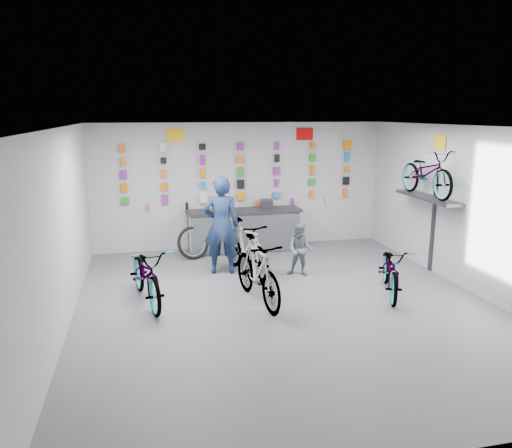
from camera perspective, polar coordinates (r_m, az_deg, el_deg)
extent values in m
plane|color=#4E4D52|center=(8.66, 3.40, -9.25)|extent=(8.00, 8.00, 0.00)
plane|color=white|center=(8.04, 3.68, 11.01)|extent=(8.00, 8.00, 0.00)
plane|color=silver|center=(12.05, -1.82, 4.39)|extent=(7.00, 0.00, 7.00)
plane|color=silver|center=(4.68, 17.61, -9.58)|extent=(7.00, 0.00, 7.00)
plane|color=silver|center=(7.99, -21.33, -0.70)|extent=(0.00, 8.00, 8.00)
plane|color=silver|center=(9.78, 23.62, 1.42)|extent=(0.00, 8.00, 8.00)
cube|color=black|center=(11.81, -1.37, -0.96)|extent=(2.60, 0.60, 0.90)
cube|color=silver|center=(11.52, -1.07, -1.16)|extent=(2.60, 0.02, 0.90)
cube|color=silver|center=(11.34, -7.52, -1.49)|extent=(0.04, 0.04, 0.96)
cube|color=silver|center=(11.85, 5.09, -0.82)|extent=(0.04, 0.04, 0.96)
cube|color=black|center=(11.70, -1.38, 1.52)|extent=(2.70, 0.66, 0.06)
cube|color=#2E7F20|center=(11.81, -14.73, 2.59)|extent=(0.17, 0.06, 0.16)
cube|color=#832086|center=(11.81, -10.36, 2.80)|extent=(0.15, 0.06, 0.21)
cube|color=silver|center=(11.88, -6.02, 2.99)|extent=(0.18, 0.06, 0.24)
cube|color=orange|center=(12.02, -1.75, 3.16)|extent=(0.18, 0.06, 0.18)
cube|color=teal|center=(12.22, 2.40, 3.32)|extent=(0.18, 0.06, 0.14)
cube|color=orange|center=(12.49, 6.39, 3.45)|extent=(0.11, 0.06, 0.16)
cube|color=orange|center=(12.81, 10.21, 3.56)|extent=(0.10, 0.06, 0.23)
cube|color=#DA6107|center=(11.76, -14.81, 4.02)|extent=(0.14, 0.06, 0.19)
cube|color=#DA6107|center=(11.77, -10.42, 4.24)|extent=(0.16, 0.06, 0.17)
cube|color=teal|center=(11.84, -6.05, 4.42)|extent=(0.12, 0.06, 0.16)
cube|color=black|center=(11.97, -1.76, 4.58)|extent=(0.17, 0.06, 0.22)
cube|color=#832086|center=(12.18, 2.41, 4.71)|extent=(0.09, 0.06, 0.19)
cube|color=#2E7F20|center=(12.44, 6.43, 4.81)|extent=(0.17, 0.06, 0.15)
cube|color=black|center=(12.77, 10.26, 4.89)|extent=(0.17, 0.06, 0.20)
cube|color=#832086|center=(11.73, -14.89, 5.47)|extent=(0.15, 0.06, 0.20)
cube|color=orange|center=(11.73, -10.48, 5.69)|extent=(0.15, 0.06, 0.16)
cube|color=orange|center=(11.80, -6.09, 5.87)|extent=(0.11, 0.06, 0.22)
cube|color=#2E7F20|center=(11.94, -1.77, 6.01)|extent=(0.13, 0.06, 0.22)
cube|color=#832086|center=(12.14, 2.42, 6.11)|extent=(0.15, 0.06, 0.19)
cube|color=#DA6107|center=(12.41, 6.46, 6.18)|extent=(0.09, 0.06, 0.23)
cube|color=orange|center=(12.73, 10.31, 6.22)|extent=(0.12, 0.06, 0.14)
cube|color=orange|center=(11.69, -14.97, 6.93)|extent=(0.09, 0.06, 0.19)
cube|color=black|center=(11.70, -10.53, 7.15)|extent=(0.13, 0.06, 0.14)
cube|color=#832086|center=(11.77, -6.12, 7.32)|extent=(0.11, 0.06, 0.22)
cube|color=orange|center=(11.91, -1.78, 7.44)|extent=(0.17, 0.06, 0.16)
cube|color=black|center=(12.11, 2.44, 7.52)|extent=(0.11, 0.06, 0.19)
cube|color=#2E7F20|center=(12.38, 6.50, 7.56)|extent=(0.14, 0.06, 0.18)
cube|color=teal|center=(12.70, 10.37, 7.57)|extent=(0.13, 0.06, 0.23)
cube|color=orange|center=(11.67, -15.06, 8.40)|extent=(0.14, 0.06, 0.18)
cube|color=silver|center=(11.67, -10.59, 8.61)|extent=(0.14, 0.06, 0.20)
cube|color=black|center=(11.74, -6.15, 8.77)|extent=(0.15, 0.06, 0.15)
cube|color=#832086|center=(11.88, -1.79, 8.88)|extent=(0.14, 0.06, 0.19)
cube|color=#832086|center=(12.09, 2.45, 8.94)|extent=(0.09, 0.06, 0.19)
cube|color=#DA6107|center=(12.35, 6.53, 8.95)|extent=(0.13, 0.06, 0.15)
cube|color=orange|center=(12.68, 10.42, 8.92)|extent=(0.18, 0.06, 0.23)
cylinder|color=orange|center=(11.81, -12.26, 1.88)|extent=(0.07, 0.07, 0.16)
cylinder|color=black|center=(11.85, -7.91, 2.08)|extent=(0.07, 0.07, 0.16)
cylinder|color=orange|center=(12.11, 0.13, 2.43)|extent=(0.07, 0.07, 0.16)
cylinder|color=#832086|center=(12.34, 4.21, 2.58)|extent=(0.07, 0.07, 0.16)
cylinder|color=silver|center=(12.63, 8.12, 2.72)|extent=(0.07, 0.07, 0.16)
cube|color=#333338|center=(10.64, 18.99, 2.89)|extent=(0.38, 1.90, 0.06)
cube|color=#333338|center=(10.83, 19.59, 0.04)|extent=(0.04, 0.10, 2.00)
cube|color=yellow|center=(11.72, -9.17, 10.00)|extent=(0.42, 0.02, 0.30)
cube|color=#BA0A08|center=(12.32, 5.59, 10.22)|extent=(0.42, 0.02, 0.30)
cube|color=yellow|center=(10.62, 20.25, 8.76)|extent=(0.02, 0.40, 0.30)
imported|color=gray|center=(8.79, -12.39, -5.61)|extent=(1.07, 2.06, 1.03)
imported|color=gray|center=(8.56, 0.17, -5.38)|extent=(0.84, 1.98, 1.15)
imported|color=gray|center=(9.31, 15.17, -5.04)|extent=(1.22, 1.89, 0.94)
imported|color=gray|center=(10.09, -1.18, -2.68)|extent=(1.03, 1.93, 1.12)
imported|color=gray|center=(10.55, 18.95, 5.57)|extent=(0.63, 1.80, 0.95)
imported|color=#152546|center=(10.09, -3.98, -0.14)|extent=(0.79, 0.58, 2.00)
imported|color=#51616C|center=(10.04, 5.08, -2.94)|extent=(0.65, 0.60, 1.07)
torus|color=black|center=(11.29, -7.21, -2.15)|extent=(0.80, 0.51, 0.75)
torus|color=silver|center=(11.29, -7.21, -2.15)|extent=(0.64, 0.39, 0.60)
cube|color=black|center=(11.80, 1.22, 2.30)|extent=(0.32, 0.34, 0.22)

